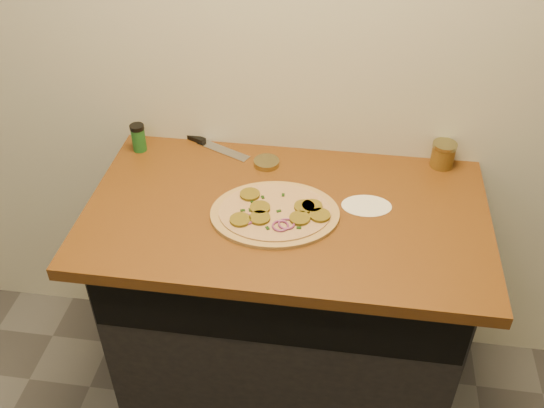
% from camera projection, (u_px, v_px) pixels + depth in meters
% --- Properties ---
extents(cabinet, '(1.10, 0.60, 0.86)m').
position_uv_depth(cabinet, '(286.00, 307.00, 2.12)').
color(cabinet, black).
rests_on(cabinet, ground).
extents(countertop, '(1.20, 0.70, 0.04)m').
position_uv_depth(countertop, '(286.00, 213.00, 1.82)').
color(countertop, brown).
rests_on(countertop, cabinet).
extents(pizza, '(0.43, 0.43, 0.03)m').
position_uv_depth(pizza, '(275.00, 213.00, 1.78)').
color(pizza, tan).
rests_on(pizza, countertop).
extents(chefs_knife, '(0.28, 0.15, 0.02)m').
position_uv_depth(chefs_knife, '(206.00, 143.00, 2.08)').
color(chefs_knife, '#B7BAC1').
rests_on(chefs_knife, countertop).
extents(mason_jar_lid, '(0.10, 0.10, 0.02)m').
position_uv_depth(mason_jar_lid, '(267.00, 163.00, 1.98)').
color(mason_jar_lid, '#918854').
rests_on(mason_jar_lid, countertop).
extents(salsa_jar, '(0.08, 0.08, 0.09)m').
position_uv_depth(salsa_jar, '(443.00, 154.00, 1.96)').
color(salsa_jar, '#A21610').
rests_on(salsa_jar, countertop).
extents(spice_shaker, '(0.05, 0.05, 0.10)m').
position_uv_depth(spice_shaker, '(138.00, 138.00, 2.03)').
color(spice_shaker, '#1C5921').
rests_on(spice_shaker, countertop).
extents(flour_spill, '(0.16, 0.16, 0.00)m').
position_uv_depth(flour_spill, '(366.00, 206.00, 1.82)').
color(flour_spill, silver).
rests_on(flour_spill, countertop).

